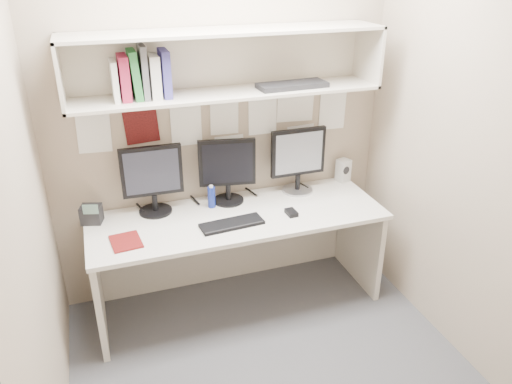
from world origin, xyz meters
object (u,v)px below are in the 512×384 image
object	(u,v)px
monitor_center	(227,168)
desk_phone	(91,214)
desk	(238,259)
speaker	(343,170)
monitor_left	(152,177)
maroon_notebook	(126,242)
monitor_right	(298,158)
keyboard	(232,224)

from	to	relation	value
monitor_center	desk_phone	xyz separation A→B (m)	(-0.94, -0.02, -0.19)
desk	speaker	xyz separation A→B (m)	(0.94, 0.27, 0.45)
monitor_left	maroon_notebook	world-z (taller)	monitor_left
desk	maroon_notebook	distance (m)	0.85
desk	monitor_right	world-z (taller)	monitor_right
monitor_right	keyboard	distance (m)	0.75
monitor_right	desk_phone	distance (m)	1.49
monitor_left	desk_phone	bearing A→B (deg)	-175.82
keyboard	maroon_notebook	xyz separation A→B (m)	(-0.68, 0.00, -0.00)
maroon_notebook	desk	bearing A→B (deg)	4.14
monitor_left	keyboard	distance (m)	0.62
monitor_center	desk_phone	distance (m)	0.96
monitor_center	maroon_notebook	xyz separation A→B (m)	(-0.75, -0.35, -0.25)
desk	maroon_notebook	world-z (taller)	maroon_notebook
keyboard	desk_phone	distance (m)	0.93
monitor_left	monitor_right	world-z (taller)	monitor_right
desk	desk_phone	bearing A→B (deg)	168.16
desk	monitor_center	world-z (taller)	monitor_center
monitor_center	monitor_right	world-z (taller)	monitor_right
desk	monitor_left	xyz separation A→B (m)	(-0.52, 0.22, 0.62)
maroon_notebook	monitor_center	bearing A→B (deg)	19.23
desk	monitor_left	bearing A→B (deg)	157.24
desk	speaker	size ratio (longest dim) A/B	11.34
monitor_center	monitor_right	bearing A→B (deg)	10.18
monitor_left	desk_phone	size ratio (longest dim) A/B	3.02
speaker	maroon_notebook	world-z (taller)	speaker
monitor_left	monitor_right	bearing A→B (deg)	1.15
maroon_notebook	monitor_right	bearing A→B (deg)	9.43
monitor_left	monitor_right	distance (m)	1.05
maroon_notebook	keyboard	bearing A→B (deg)	-6.11
monitor_right	keyboard	xyz separation A→B (m)	(-0.61, -0.36, -0.25)
desk	desk_phone	distance (m)	1.05
monitor_left	maroon_notebook	xyz separation A→B (m)	(-0.23, -0.35, -0.25)
monitor_center	keyboard	size ratio (longest dim) A/B	1.12
monitor_right	desk	bearing A→B (deg)	-158.42
maroon_notebook	speaker	bearing A→B (deg)	7.47
maroon_notebook	desk_phone	xyz separation A→B (m)	(-0.18, 0.33, 0.06)
monitor_right	maroon_notebook	bearing A→B (deg)	-165.48
monitor_center	speaker	distance (m)	0.96
monitor_left	keyboard	world-z (taller)	monitor_left
monitor_left	monitor_center	xyz separation A→B (m)	(0.52, 0.00, -0.01)
desk_phone	maroon_notebook	bearing A→B (deg)	-44.71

